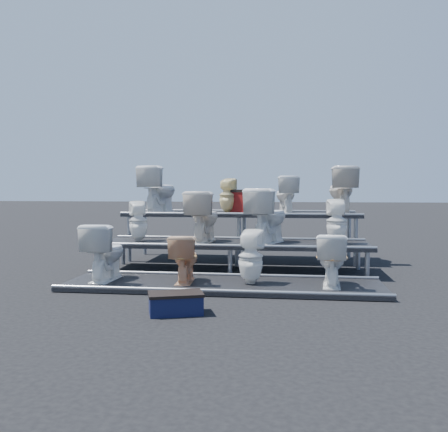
# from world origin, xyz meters

# --- Properties ---
(ground) EXTENTS (80.00, 80.00, 0.00)m
(ground) POSITION_xyz_m (0.00, 0.00, 0.00)
(ground) COLOR black
(ground) RESTS_ON ground
(tier_front) EXTENTS (4.20, 1.20, 0.06)m
(tier_front) POSITION_xyz_m (0.00, -1.30, 0.03)
(tier_front) COLOR black
(tier_front) RESTS_ON ground
(tier_mid) EXTENTS (4.20, 1.20, 0.46)m
(tier_mid) POSITION_xyz_m (0.00, 0.00, 0.23)
(tier_mid) COLOR black
(tier_mid) RESTS_ON ground
(tier_back) EXTENTS (4.20, 1.20, 0.86)m
(tier_back) POSITION_xyz_m (0.00, 1.30, 0.43)
(tier_back) COLOR black
(tier_back) RESTS_ON ground
(toilet_0) EXTENTS (0.46, 0.78, 0.78)m
(toilet_0) POSITION_xyz_m (-1.62, -1.30, 0.45)
(toilet_0) COLOR white
(toilet_0) RESTS_ON tier_front
(toilet_1) EXTENTS (0.39, 0.64, 0.64)m
(toilet_1) POSITION_xyz_m (-0.51, -1.30, 0.38)
(toilet_1) COLOR #DDA779
(toilet_1) RESTS_ON tier_front
(toilet_2) EXTENTS (0.38, 0.38, 0.71)m
(toilet_2) POSITION_xyz_m (0.37, -1.30, 0.42)
(toilet_2) COLOR white
(toilet_2) RESTS_ON tier_front
(toilet_3) EXTENTS (0.43, 0.69, 0.68)m
(toilet_3) POSITION_xyz_m (1.41, -1.30, 0.40)
(toilet_3) COLOR white
(toilet_3) RESTS_ON tier_front
(toilet_4) EXTENTS (0.39, 0.39, 0.65)m
(toilet_4) POSITION_xyz_m (-1.55, 0.00, 0.79)
(toilet_4) COLOR white
(toilet_4) RESTS_ON tier_mid
(toilet_5) EXTENTS (0.52, 0.83, 0.81)m
(toilet_5) POSITION_xyz_m (-0.49, 0.00, 0.86)
(toilet_5) COLOR silver
(toilet_5) RESTS_ON tier_mid
(toilet_6) EXTENTS (0.75, 0.95, 0.85)m
(toilet_6) POSITION_xyz_m (0.53, 0.00, 0.89)
(toilet_6) COLOR white
(toilet_6) RESTS_ON tier_mid
(toilet_7) EXTENTS (0.32, 0.33, 0.69)m
(toilet_7) POSITION_xyz_m (1.59, 0.00, 0.81)
(toilet_7) COLOR white
(toilet_7) RESTS_ON tier_mid
(toilet_8) EXTENTS (0.69, 0.94, 0.86)m
(toilet_8) POSITION_xyz_m (-1.56, 1.30, 1.29)
(toilet_8) COLOR white
(toilet_8) RESTS_ON tier_back
(toilet_9) EXTENTS (0.36, 0.36, 0.64)m
(toilet_9) POSITION_xyz_m (-0.27, 1.30, 1.18)
(toilet_9) COLOR #F5E4A2
(toilet_9) RESTS_ON tier_back
(toilet_10) EXTENTS (0.50, 0.72, 0.67)m
(toilet_10) POSITION_xyz_m (0.80, 1.30, 1.20)
(toilet_10) COLOR white
(toilet_10) RESTS_ON tier_back
(toilet_11) EXTENTS (0.54, 0.86, 0.83)m
(toilet_11) POSITION_xyz_m (1.78, 1.30, 1.28)
(toilet_11) COLOR silver
(toilet_11) RESTS_ON tier_back
(red_crate) EXTENTS (0.64, 0.58, 0.38)m
(red_crate) POSITION_xyz_m (0.04, 1.40, 1.05)
(red_crate) COLOR maroon
(red_crate) RESTS_ON tier_back
(step_stool) EXTENTS (0.62, 0.49, 0.20)m
(step_stool) POSITION_xyz_m (-0.30, -2.73, 0.10)
(step_stool) COLOR #0E1234
(step_stool) RESTS_ON ground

